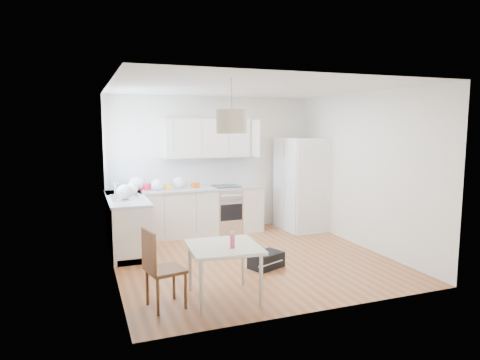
{
  "coord_description": "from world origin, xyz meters",
  "views": [
    {
      "loc": [
        -2.5,
        -6.19,
        2.15
      ],
      "look_at": [
        -0.03,
        0.4,
        1.23
      ],
      "focal_mm": 32.0,
      "sensor_mm": 36.0,
      "label": 1
    }
  ],
  "objects_px": {
    "dining_table": "(224,251)",
    "refrigerator": "(302,184)",
    "dining_chair": "(166,268)",
    "gym_bag": "(266,260)"
  },
  "relations": [
    {
      "from": "dining_table",
      "to": "refrigerator",
      "type": "bearing_deg",
      "value": 50.72
    },
    {
      "from": "dining_chair",
      "to": "gym_bag",
      "type": "xyz_separation_m",
      "value": [
        1.68,
        0.87,
        -0.36
      ]
    },
    {
      "from": "dining_table",
      "to": "dining_chair",
      "type": "xyz_separation_m",
      "value": [
        -0.72,
        -0.01,
        -0.13
      ]
    },
    {
      "from": "refrigerator",
      "to": "gym_bag",
      "type": "xyz_separation_m",
      "value": [
        -1.66,
        -1.95,
        -0.82
      ]
    },
    {
      "from": "dining_table",
      "to": "dining_chair",
      "type": "relative_size",
      "value": 0.95
    },
    {
      "from": "dining_table",
      "to": "gym_bag",
      "type": "bearing_deg",
      "value": 45.59
    },
    {
      "from": "dining_chair",
      "to": "gym_bag",
      "type": "bearing_deg",
      "value": 15.79
    },
    {
      "from": "refrigerator",
      "to": "gym_bag",
      "type": "distance_m",
      "value": 2.69
    },
    {
      "from": "refrigerator",
      "to": "dining_chair",
      "type": "distance_m",
      "value": 4.39
    },
    {
      "from": "gym_bag",
      "to": "refrigerator",
      "type": "bearing_deg",
      "value": 26.52
    }
  ]
}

